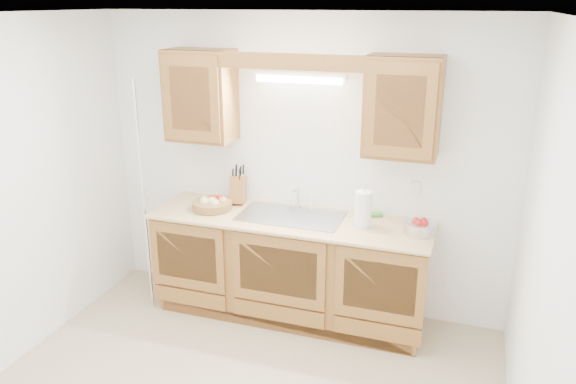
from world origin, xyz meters
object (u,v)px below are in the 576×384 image
at_px(knife_block, 238,189).
at_px(paper_towel, 363,209).
at_px(apple_bowl, 420,227).
at_px(fruit_basket, 212,204).

bearing_deg(knife_block, paper_towel, -20.15).
xyz_separation_m(knife_block, apple_bowl, (1.57, -0.20, -0.07)).
distance_m(knife_block, paper_towel, 1.15).
bearing_deg(fruit_basket, apple_bowl, 0.55).
relative_size(fruit_basket, knife_block, 1.03).
bearing_deg(apple_bowl, fruit_basket, -179.45).
distance_m(fruit_basket, paper_towel, 1.28).
bearing_deg(knife_block, fruit_basket, -135.66).
relative_size(fruit_basket, apple_bowl, 1.16).
relative_size(paper_towel, apple_bowl, 1.09).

